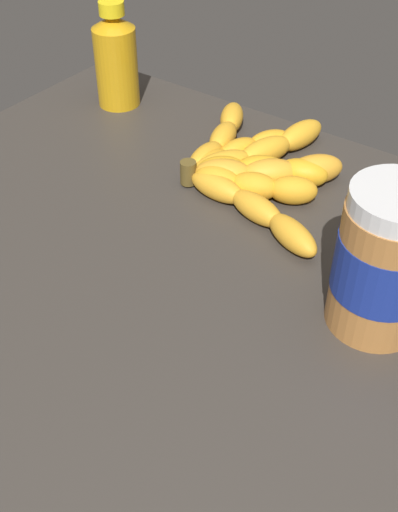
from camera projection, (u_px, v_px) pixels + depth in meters
The scene contains 4 objects.
ground_plane at pixel (224, 306), 65.69cm from camera, with size 96.76×70.17×4.42cm, color #38332D.
banana_bunch at pixel (253, 167), 78.88cm from camera, with size 27.05×26.63×3.71cm.
peanut_butter_jar at pixel (386, 262), 56.55cm from camera, with size 9.22×9.22×14.87cm.
honey_bottle at pixel (116, 59), 91.06cm from camera, with size 6.20×6.20×15.09cm.
Camera 1 is at (-25.00, 39.32, 44.47)cm, focal length 44.34 mm.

